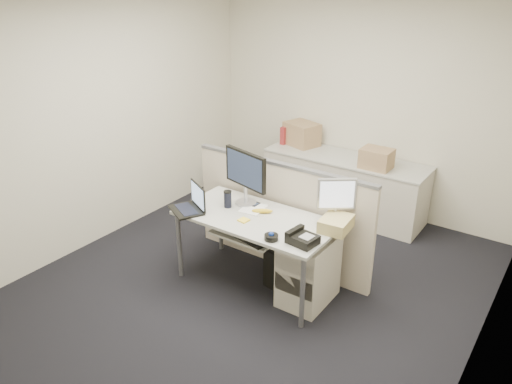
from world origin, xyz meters
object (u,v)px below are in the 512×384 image
Objects in this scene: monitor_main at (246,178)px; laptop at (186,199)px; desk at (256,223)px; desk_phone at (303,239)px.

laptop is (-0.37, -0.46, -0.15)m from monitor_main.
laptop reaches higher than desk.
laptop is 1.23m from desk_phone.
desk is 0.46m from monitor_main.
monitor_main is at bearing 164.43° from desk_phone.
monitor_main is 2.30× the size of desk_phone.
desk_phone is at bearing -16.70° from desk.
laptop is at bearing -155.70° from desk.
monitor_main is 1.60× the size of laptop.
desk is at bearing -21.73° from monitor_main.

